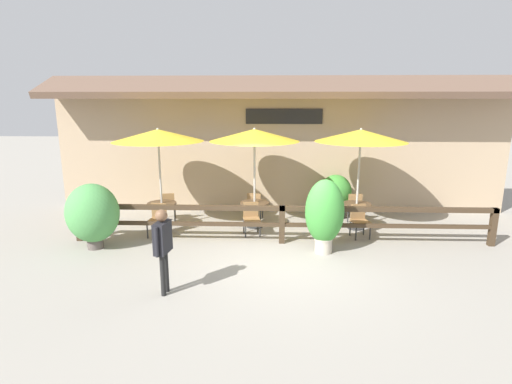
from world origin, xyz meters
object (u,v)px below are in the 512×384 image
(dining_table_near, at_px, (162,208))
(potted_plant_tall_tropical, at_px, (93,214))
(chair_middle_streetside, at_px, (251,217))
(chair_far_streetside, at_px, (360,219))
(dining_table_far, at_px, (356,209))
(patio_umbrella_far, at_px, (361,136))
(pedestrian, at_px, (163,240))
(potted_plant_entrance_palm, at_px, (335,194))
(chair_near_wallside, at_px, (168,205))
(patio_umbrella_near, at_px, (158,136))
(potted_plant_broad_leaf, at_px, (325,213))
(chair_far_wallside, at_px, (354,205))
(dining_table_middle, at_px, (255,207))
(chair_middle_wallside, at_px, (255,205))
(chair_near_streetside, at_px, (158,218))
(patio_umbrella_middle, at_px, (254,135))

(dining_table_near, distance_m, potted_plant_tall_tropical, 2.05)
(chair_middle_streetside, xyz_separation_m, chair_far_streetside, (2.81, -0.11, 0.00))
(chair_middle_streetside, xyz_separation_m, dining_table_far, (2.87, 0.58, 0.09))
(patio_umbrella_far, height_order, pedestrian, patio_umbrella_far)
(chair_far_streetside, bearing_deg, dining_table_near, 162.16)
(potted_plant_entrance_palm, bearing_deg, pedestrian, -126.68)
(chair_near_wallside, distance_m, chair_middle_streetside, 2.77)
(patio_umbrella_near, bearing_deg, potted_plant_broad_leaf, -21.88)
(chair_near_wallside, xyz_separation_m, patio_umbrella_far, (5.39, -0.56, 2.09))
(chair_far_wallside, height_order, pedestrian, pedestrian)
(chair_far_wallside, bearing_deg, potted_plant_entrance_palm, -54.03)
(dining_table_middle, bearing_deg, chair_far_streetside, -14.86)
(chair_near_wallside, relative_size, chair_middle_streetside, 1.00)
(patio_umbrella_far, xyz_separation_m, chair_far_streetside, (-0.06, -0.70, -2.09))
(chair_near_wallside, xyz_separation_m, chair_far_wallside, (5.47, 0.14, 0.00))
(patio_umbrella_near, bearing_deg, dining_table_near, 135.00)
(chair_middle_streetside, height_order, dining_table_far, chair_middle_streetside)
(chair_far_wallside, bearing_deg, pedestrian, 44.49)
(chair_far_wallside, bearing_deg, chair_middle_wallside, -1.61)
(dining_table_middle, relative_size, potted_plant_broad_leaf, 0.46)
(potted_plant_entrance_palm, bearing_deg, chair_near_wallside, -171.86)
(patio_umbrella_near, bearing_deg, chair_far_streetside, -6.19)
(dining_table_near, xyz_separation_m, chair_far_streetside, (5.32, -0.58, -0.09))
(dining_table_far, bearing_deg, potted_plant_broad_leaf, -121.66)
(patio_umbrella_far, xyz_separation_m, potted_plant_tall_tropical, (-6.59, -1.75, -1.70))
(potted_plant_entrance_palm, bearing_deg, chair_near_streetside, -157.31)
(chair_middle_wallside, xyz_separation_m, pedestrian, (-1.47, -4.64, 0.56))
(dining_table_near, relative_size, chair_near_streetside, 0.95)
(potted_plant_tall_tropical, bearing_deg, chair_far_streetside, 9.18)
(chair_far_streetside, relative_size, potted_plant_entrance_palm, 0.66)
(chair_near_wallside, distance_m, pedestrian, 4.71)
(chair_near_streetside, bearing_deg, patio_umbrella_far, 14.78)
(patio_umbrella_near, bearing_deg, potted_plant_entrance_palm, 15.55)
(chair_far_streetside, height_order, potted_plant_broad_leaf, potted_plant_broad_leaf)
(chair_near_streetside, xyz_separation_m, dining_table_far, (5.32, 0.79, 0.09))
(patio_umbrella_far, height_order, potted_plant_broad_leaf, patio_umbrella_far)
(chair_near_wallside, distance_m, potted_plant_entrance_palm, 5.06)
(chair_middle_streetside, height_order, chair_far_streetside, same)
(dining_table_near, bearing_deg, chair_near_wallside, 90.94)
(chair_near_streetside, relative_size, patio_umbrella_far, 0.31)
(patio_umbrella_middle, height_order, potted_plant_broad_leaf, patio_umbrella_middle)
(dining_table_middle, relative_size, pedestrian, 0.50)
(chair_far_wallside, distance_m, potted_plant_broad_leaf, 2.83)
(chair_near_streetside, relative_size, chair_near_wallside, 1.00)
(chair_middle_streetside, height_order, patio_umbrella_far, patio_umbrella_far)
(chair_far_wallside, distance_m, potted_plant_entrance_palm, 0.77)
(potted_plant_tall_tropical, distance_m, pedestrian, 3.20)
(pedestrian, bearing_deg, chair_near_wallside, 21.77)
(dining_table_middle, distance_m, patio_umbrella_far, 3.45)
(patio_umbrella_middle, bearing_deg, potted_plant_entrance_palm, 26.97)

